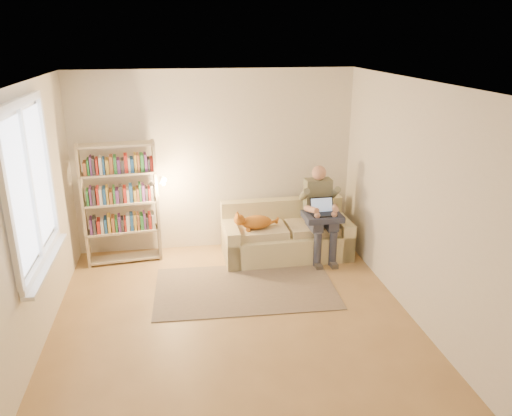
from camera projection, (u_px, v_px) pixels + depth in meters
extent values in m
plane|color=#997545|center=(235.00, 325.00, 5.51)|extent=(4.50, 4.50, 0.00)
cube|color=white|center=(231.00, 84.00, 4.65)|extent=(4.00, 4.50, 0.02)
cube|color=silver|center=(26.00, 226.00, 4.78)|extent=(0.02, 4.50, 2.60)
cube|color=silver|center=(417.00, 205.00, 5.38)|extent=(0.02, 4.50, 2.60)
cube|color=silver|center=(215.00, 162.00, 7.18)|extent=(4.00, 0.02, 2.60)
cube|color=silver|center=(278.00, 342.00, 2.99)|extent=(4.00, 0.02, 2.60)
plane|color=white|center=(30.00, 185.00, 4.85)|extent=(0.00, 1.50, 1.50)
cube|color=white|center=(18.00, 103.00, 4.59)|extent=(0.05, 1.50, 0.08)
cube|color=white|center=(42.00, 259.00, 5.12)|extent=(0.05, 1.50, 0.08)
cube|color=white|center=(31.00, 185.00, 4.85)|extent=(0.04, 0.05, 1.50)
cube|color=white|center=(47.00, 263.00, 5.14)|extent=(0.12, 1.52, 0.04)
cube|color=beige|center=(286.00, 244.00, 7.18)|extent=(1.81, 0.84, 0.38)
cube|color=beige|center=(282.00, 211.00, 7.34)|extent=(1.79, 0.21, 0.39)
cube|color=beige|center=(230.00, 242.00, 7.01)|extent=(0.19, 0.81, 0.54)
cube|color=beige|center=(340.00, 235.00, 7.29)|extent=(0.19, 0.81, 0.54)
cube|color=beige|center=(259.00, 231.00, 6.99)|extent=(0.77, 0.55, 0.11)
cube|color=beige|center=(315.00, 227.00, 7.12)|extent=(0.77, 0.55, 0.11)
cube|color=slate|center=(318.00, 196.00, 7.05)|extent=(0.37, 0.21, 0.51)
sphere|color=tan|center=(319.00, 173.00, 6.92)|extent=(0.20, 0.20, 0.20)
cube|color=#36394B|center=(314.00, 223.00, 6.91)|extent=(0.15, 0.42, 0.16)
cube|color=#36394B|center=(329.00, 222.00, 6.95)|extent=(0.15, 0.42, 0.16)
cylinder|color=#36394B|center=(317.00, 249.00, 6.83)|extent=(0.11, 0.11, 0.50)
cylinder|color=#36394B|center=(333.00, 248.00, 6.86)|extent=(0.11, 0.11, 0.50)
ellipsoid|color=orange|center=(260.00, 222.00, 6.91)|extent=(0.43, 0.23, 0.19)
sphere|color=orange|center=(243.00, 219.00, 6.82)|extent=(0.15, 0.15, 0.15)
cylinder|color=orange|center=(275.00, 222.00, 7.01)|extent=(0.21, 0.05, 0.06)
cube|color=#272D45|center=(320.00, 217.00, 6.88)|extent=(0.52, 0.43, 0.08)
cube|color=black|center=(321.00, 214.00, 6.83)|extent=(0.33, 0.24, 0.02)
cube|color=black|center=(319.00, 205.00, 6.89)|extent=(0.33, 0.08, 0.22)
plane|color=#8CA5CC|center=(319.00, 205.00, 6.89)|extent=(0.30, 0.09, 0.29)
cube|color=#BDAE8F|center=(83.00, 207.00, 6.68)|extent=(0.06, 0.26, 1.70)
cube|color=#BDAE8F|center=(157.00, 201.00, 6.92)|extent=(0.06, 0.26, 1.70)
cube|color=#BDAE8F|center=(126.00, 257.00, 7.06)|extent=(1.03, 0.36, 0.03)
cube|color=#BDAE8F|center=(123.00, 230.00, 6.93)|extent=(1.03, 0.36, 0.03)
cube|color=#BDAE8F|center=(121.00, 202.00, 6.79)|extent=(1.03, 0.36, 0.03)
cube|color=#BDAE8F|center=(118.00, 173.00, 6.65)|extent=(1.03, 0.36, 0.03)
cube|color=#BDAE8F|center=(115.00, 145.00, 6.53)|extent=(1.03, 0.36, 0.03)
cube|color=#B2261E|center=(123.00, 223.00, 6.89)|extent=(0.88, 0.29, 0.20)
cube|color=silver|center=(120.00, 194.00, 6.75)|extent=(0.88, 0.29, 0.20)
cube|color=#1E4C8C|center=(117.00, 165.00, 6.62)|extent=(0.88, 0.29, 0.20)
cylinder|color=white|center=(151.00, 198.00, 6.88)|extent=(0.09, 0.09, 0.04)
cone|color=white|center=(161.00, 181.00, 6.73)|extent=(0.12, 0.14, 0.14)
cube|color=#7D6D5B|center=(245.00, 288.00, 6.30)|extent=(2.30, 1.41, 0.01)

